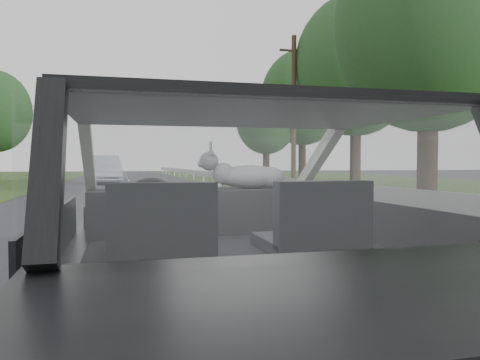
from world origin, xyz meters
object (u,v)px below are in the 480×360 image
subject_car (228,244)px  highway_sign (211,163)px  utility_pole (294,111)px  other_car (104,169)px  cat (250,175)px

subject_car → highway_sign: bearing=79.4°
highway_sign → utility_pole: bearing=-48.6°
other_car → highway_sign: bearing=-20.6°
highway_sign → utility_pole: size_ratio=0.32×
subject_car → other_car: other_car is taller
subject_car → utility_pole: 21.49m
highway_sign → other_car: bearing=168.1°
highway_sign → utility_pole: 6.14m
other_car → highway_sign: size_ratio=2.07×
cat → other_car: 25.20m
cat → utility_pole: utility_pole is taller
other_car → highway_sign: 6.24m
cat → highway_sign: highway_sign is taller
utility_pole → subject_car: bearing=-112.0°
cat → utility_pole: bearing=75.0°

